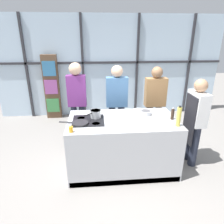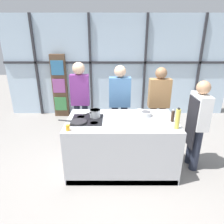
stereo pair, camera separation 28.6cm
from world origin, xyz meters
The scene contains 15 objects.
ground_plane centered at (0.00, 0.00, 0.00)m, with size 18.00×18.00×0.00m, color gray.
back_window_wall centered at (0.00, 2.69, 1.40)m, with size 6.40×0.10×2.80m.
bookshelf centered at (-1.65, 2.51, 0.89)m, with size 0.41×0.19×1.78m.
demo_island centered at (0.00, 0.00, 0.47)m, with size 1.83×1.01×0.94m.
chef centered at (1.29, 0.04, 0.89)m, with size 0.23×0.46×1.59m.
spectator_far_left centered at (-0.82, 0.93, 1.04)m, with size 0.38×0.25×1.77m.
spectator_center_left centered at (0.00, 0.93, 0.97)m, with size 0.44×0.24×1.70m.
spectator_center_right centered at (0.82, 0.93, 0.95)m, with size 0.44×0.23×1.67m.
frying_pan centered at (-0.71, -0.12, 0.95)m, with size 0.47×0.26×0.03m.
saucepan centered at (-0.45, 0.12, 1.01)m, with size 0.27×0.28×0.13m.
white_plate centered at (0.36, 0.38, 0.94)m, with size 0.25×0.25×0.01m, color white.
mixing_bowl centered at (0.43, 0.18, 0.98)m, with size 0.20×0.20×0.07m.
oil_bottle centered at (0.82, -0.33, 1.09)m, with size 0.07×0.07×0.33m.
pepper_grinder centered at (0.83, -0.07, 1.03)m, with size 0.05×0.05×0.21m.
juice_glass_near centered at (-0.82, -0.40, 0.98)m, with size 0.06×0.06×0.09m, color orange.
Camera 2 is at (-0.16, -3.06, 2.26)m, focal length 32.00 mm.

